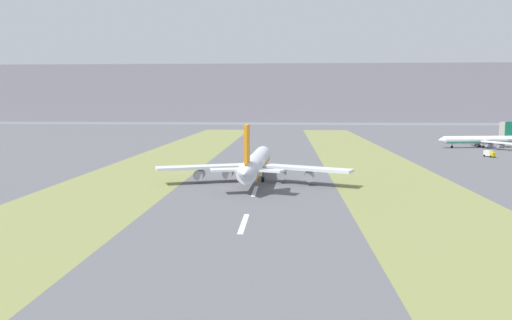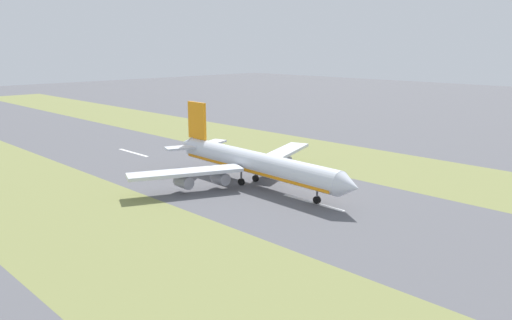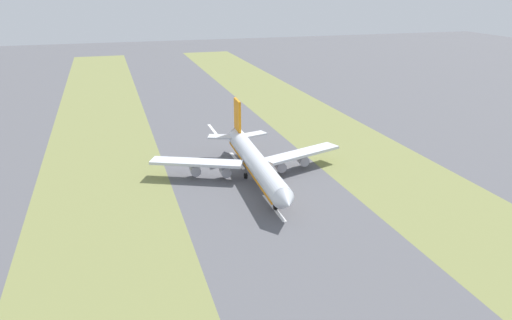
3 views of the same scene
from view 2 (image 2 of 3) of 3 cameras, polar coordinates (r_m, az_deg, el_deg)
The scene contains 7 objects.
ground_plane at distance 135.63m, azimuth -1.47°, elevation -2.67°, with size 800.00×800.00×0.00m, color #56565B.
grass_median_west at distance 168.77m, azimuth 9.70°, elevation 0.27°, with size 40.00×600.00×0.01m, color olive.
grass_median_east at distance 111.16m, azimuth -18.70°, elevation -6.94°, with size 40.00×600.00×0.01m, color olive.
centreline_dash_near at distance 179.35m, azimuth -13.85°, elevation 0.82°, with size 1.20×18.00×0.01m, color silver.
centreline_dash_mid at distance 147.26m, azimuth -5.74°, elevation -1.47°, with size 1.20×18.00×0.01m, color silver.
centreline_dash_far at distance 120.02m, azimuth 6.47°, elevation -4.84°, with size 1.20×18.00×0.01m, color silver.
airplane_main_jet at distance 133.28m, azimuth -0.55°, elevation -0.28°, with size 64.09×67.16×20.20m.
Camera 2 is at (89.60, 95.06, 36.50)m, focal length 35.00 mm.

